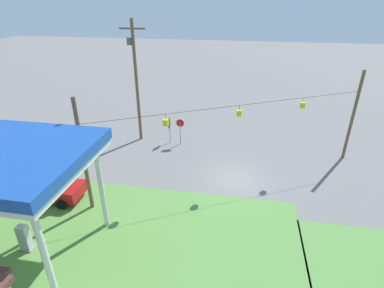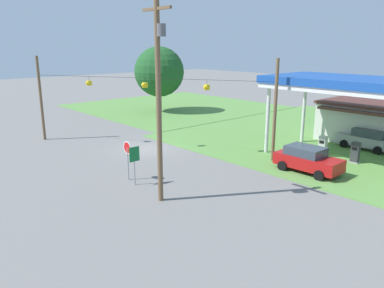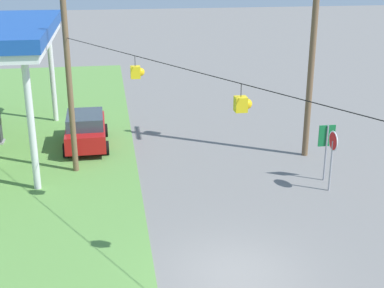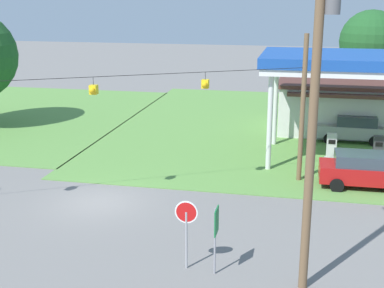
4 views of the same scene
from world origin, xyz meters
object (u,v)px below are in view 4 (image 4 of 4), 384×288
at_px(gas_station_canopy, 362,64).
at_px(car_at_pumps_rear, 353,128).
at_px(fuel_pump_near, 331,147).
at_px(fuel_pump_far, 378,150).
at_px(tree_behind_station, 371,41).
at_px(utility_pole_main, 315,107).
at_px(gas_station_store, 359,106).
at_px(route_sign, 216,228).
at_px(car_at_pumps_front, 363,170).
at_px(stop_sign_roadside, 186,220).

height_order(gas_station_canopy, car_at_pumps_rear, gas_station_canopy).
height_order(gas_station_canopy, fuel_pump_near, gas_station_canopy).
xyz_separation_m(fuel_pump_far, tree_behind_station, (0.63, 13.98, 4.93)).
bearing_deg(tree_behind_station, utility_pole_main, -99.06).
xyz_separation_m(gas_station_store, route_sign, (-6.37, -21.61, -0.07)).
relative_size(fuel_pump_far, car_at_pumps_front, 0.36).
bearing_deg(utility_pole_main, route_sign, 174.85).
xyz_separation_m(gas_station_store, car_at_pumps_front, (-0.69, -11.71, -0.88)).
height_order(fuel_pump_near, stop_sign_roadside, stop_sign_roadside).
height_order(gas_station_canopy, tree_behind_station, tree_behind_station).
bearing_deg(car_at_pumps_rear, route_sign, 74.39).
bearing_deg(gas_station_canopy, car_at_pumps_front, -89.04).
bearing_deg(gas_station_store, fuel_pump_near, -105.58).
bearing_deg(tree_behind_station, car_at_pumps_rear, -99.91).
distance_m(gas_station_canopy, fuel_pump_near, 4.98).
distance_m(route_sign, tree_behind_station, 29.51).
bearing_deg(car_at_pumps_front, route_sign, -120.58).
xyz_separation_m(fuel_pump_near, stop_sign_roadside, (-5.39, -14.09, 1.07)).
xyz_separation_m(gas_station_canopy, fuel_pump_near, (-1.28, -0.00, -4.82)).
bearing_deg(route_sign, car_at_pumps_front, 60.16).
distance_m(car_at_pumps_front, tree_behind_station, 19.05).
relative_size(fuel_pump_far, stop_sign_roadside, 0.62).
relative_size(fuel_pump_near, tree_behind_station, 0.19).
height_order(gas_station_canopy, fuel_pump_far, gas_station_canopy).
height_order(stop_sign_roadside, utility_pole_main, utility_pole_main).
bearing_deg(stop_sign_roadside, gas_station_store, -109.13).
xyz_separation_m(fuel_pump_near, fuel_pump_far, (2.55, 0.00, 0.00)).
bearing_deg(route_sign, gas_station_store, 73.57).
bearing_deg(fuel_pump_near, gas_station_canopy, 0.07).
relative_size(stop_sign_roadside, tree_behind_station, 0.31).
distance_m(stop_sign_roadside, route_sign, 1.08).
relative_size(gas_station_canopy, fuel_pump_far, 6.91).
relative_size(car_at_pumps_front, tree_behind_station, 0.54).
bearing_deg(car_at_pumps_front, gas_station_canopy, 90.21).
bearing_deg(utility_pole_main, stop_sign_roadside, 173.48).
distance_m(gas_station_store, tree_behind_station, 7.79).
bearing_deg(gas_station_canopy, stop_sign_roadside, -115.30).
xyz_separation_m(gas_station_canopy, car_at_pumps_rear, (0.23, 4.38, -4.64)).
bearing_deg(gas_station_canopy, tree_behind_station, 82.25).
relative_size(car_at_pumps_rear, stop_sign_roadside, 1.81).
height_order(route_sign, utility_pole_main, utility_pole_main).
distance_m(gas_station_store, fuel_pump_near, 7.68).
relative_size(gas_station_canopy, utility_pole_main, 1.00).
relative_size(car_at_pumps_front, utility_pole_main, 0.41).
xyz_separation_m(gas_station_canopy, fuel_pump_far, (1.28, -0.00, -4.82)).
relative_size(gas_station_store, fuel_pump_far, 7.05).
xyz_separation_m(gas_station_store, tree_behind_station, (1.14, 6.65, 3.88)).
height_order(utility_pole_main, tree_behind_station, utility_pole_main).
bearing_deg(fuel_pump_far, gas_station_canopy, 179.93).
distance_m(fuel_pump_near, tree_behind_station, 15.16).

